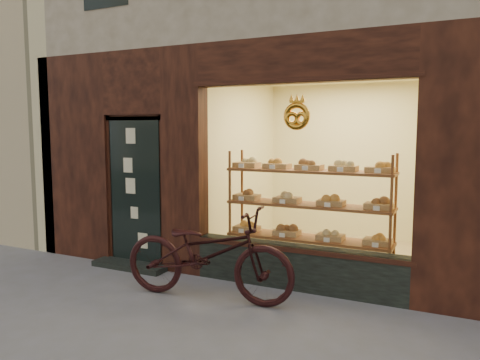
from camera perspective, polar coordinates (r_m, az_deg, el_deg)
The scene contains 3 objects.
ground at distance 4.50m, azimuth -8.27°, elevation -20.20°, with size 90.00×90.00×0.00m, color #606062.
display_shelf at distance 6.26m, azimuth 8.35°, elevation -4.13°, with size 2.20×0.45×1.70m.
bicycle at distance 5.55m, azimuth -3.97°, elevation -8.89°, with size 0.73×2.10×1.10m, color black.
Camera 1 is at (2.28, -3.32, 2.01)m, focal length 35.00 mm.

